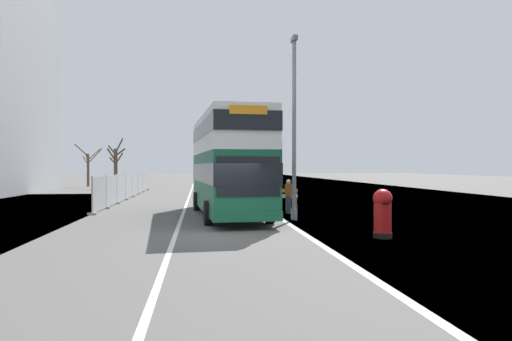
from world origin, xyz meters
TOP-DOWN VIEW (x-y plane):
  - ground at (0.60, 0.09)m, footprint 140.00×280.00m
  - double_decker_bus at (0.40, 6.03)m, footprint 3.46×11.21m
  - lamppost_foreground at (3.22, 3.96)m, footprint 0.29×0.70m
  - red_pillar_postbox at (5.11, -1.52)m, footprint 0.65×0.65m
  - roadworks_barrier at (3.90, 10.10)m, footprint 1.58×0.83m
  - construction_site_fence at (-6.18, 19.10)m, footprint 0.44×24.00m
  - car_oncoming_near at (0.47, 22.03)m, footprint 2.04×4.59m
  - car_receding_mid at (0.68, 30.14)m, footprint 1.96×4.42m
  - bare_tree_far_verge_near at (-10.46, 38.35)m, footprint 2.02×3.07m
  - bare_tree_far_verge_mid at (-14.04, 40.70)m, footprint 3.03×3.45m
  - pedestrian_at_kerb at (3.51, 6.81)m, footprint 0.34×0.34m

SIDE VIEW (x-z plane):
  - ground at x=0.60m, z-range -0.10..0.00m
  - roadworks_barrier at x=3.90m, z-range 0.12..1.21m
  - pedestrian_at_kerb at x=3.51m, z-range 0.00..1.72m
  - red_pillar_postbox at x=5.11m, z-range 0.08..1.71m
  - construction_site_fence at x=-6.18m, z-range -0.04..1.86m
  - car_oncoming_near at x=0.47m, z-range -0.07..2.08m
  - car_receding_mid at x=0.68m, z-range -0.07..2.18m
  - bare_tree_far_verge_mid at x=-14.04m, z-range -0.08..4.93m
  - double_decker_bus at x=0.40m, z-range 0.15..4.91m
  - bare_tree_far_verge_near at x=-10.46m, z-range -0.16..5.51m
  - lamppost_foreground at x=3.22m, z-range -0.23..7.91m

